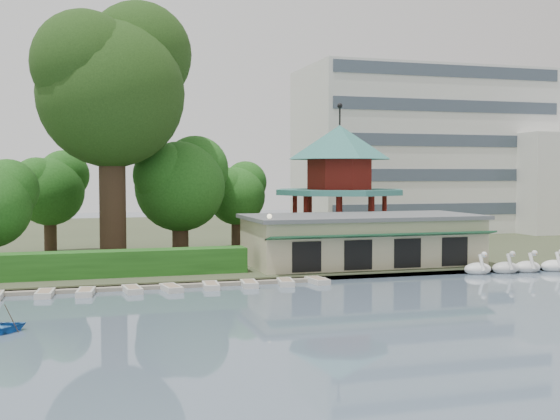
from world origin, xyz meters
name	(u,v)px	position (x,y,z in m)	size (l,w,h in m)	color
ground_plane	(350,339)	(0.00, 0.00, 0.00)	(220.00, 220.00, 0.00)	slate
shore	(181,237)	(0.00, 52.00, 0.20)	(220.00, 70.00, 0.40)	#424930
embankment	(255,281)	(0.00, 17.30, 0.15)	(220.00, 0.60, 0.30)	gray
dock	(75,289)	(-12.00, 17.20, 0.12)	(34.00, 1.60, 0.24)	gray
boathouse	(362,239)	(10.00, 21.97, 2.37)	(18.60, 9.39, 3.90)	tan
pavilion	(340,175)	(12.00, 32.00, 7.48)	(12.40, 12.40, 13.50)	tan
office_building	(444,156)	(32.67, 49.00, 9.73)	(38.00, 18.00, 20.00)	silver
hedge	(29,267)	(-15.00, 20.50, 1.30)	(30.00, 2.00, 1.80)	#235C1B
lamp_post	(269,232)	(1.50, 19.00, 3.34)	(0.36, 0.36, 4.28)	black
big_tree	(113,81)	(-8.84, 28.19, 14.98)	(12.81, 11.93, 21.32)	#3A281C
small_trees	(69,191)	(-12.38, 31.21, 6.12)	(39.50, 16.26, 10.58)	#3A281C
moored_rowboats	(87,292)	(-11.32, 15.82, 0.18)	(32.20, 2.75, 0.36)	beige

